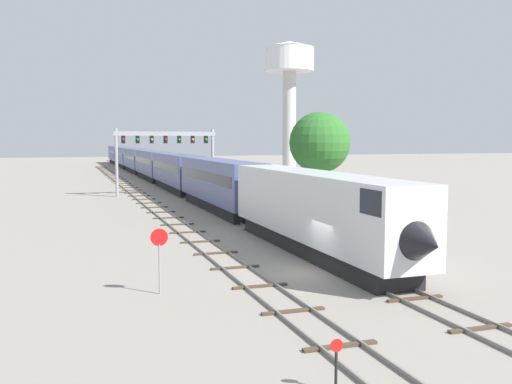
% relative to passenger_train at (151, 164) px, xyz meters
% --- Properties ---
extents(ground_plane, '(400.00, 400.00, 0.00)m').
position_rel_passenger_train_xyz_m(ground_plane, '(-2.00, -70.04, -2.61)').
color(ground_plane, gray).
extents(track_main, '(2.60, 200.00, 0.16)m').
position_rel_passenger_train_xyz_m(track_main, '(0.00, -10.04, -2.55)').
color(track_main, slate).
rests_on(track_main, ground).
extents(track_near, '(2.60, 160.00, 0.16)m').
position_rel_passenger_train_xyz_m(track_near, '(-5.50, -30.04, -2.55)').
color(track_near, slate).
rests_on(track_near, ground).
extents(passenger_train, '(3.04, 152.44, 4.80)m').
position_rel_passenger_train_xyz_m(passenger_train, '(0.00, 0.00, 0.00)').
color(passenger_train, silver).
rests_on(passenger_train, ground).
extents(signal_gantry, '(12.10, 0.49, 7.97)m').
position_rel_passenger_train_xyz_m(signal_gantry, '(-2.25, -27.87, 3.29)').
color(signal_gantry, '#999BA0').
rests_on(signal_gantry, ground).
extents(water_tower, '(9.64, 9.64, 25.81)m').
position_rel_passenger_train_xyz_m(water_tower, '(28.74, 9.99, 17.66)').
color(water_tower, beige).
rests_on(water_tower, ground).
extents(switch_stand, '(0.36, 0.24, 1.46)m').
position_rel_passenger_train_xyz_m(switch_stand, '(-7.10, -82.94, -2.09)').
color(switch_stand, black).
rests_on(switch_stand, ground).
extents(stop_sign, '(0.76, 0.08, 2.88)m').
position_rel_passenger_train_xyz_m(stop_sign, '(-10.00, -71.74, -0.74)').
color(stop_sign, gray).
rests_on(stop_sign, ground).
extents(trackside_tree_left, '(6.44, 6.44, 9.59)m').
position_rel_passenger_train_xyz_m(trackside_tree_left, '(11.78, -40.99, 3.73)').
color(trackside_tree_left, brown).
rests_on(trackside_tree_left, ground).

